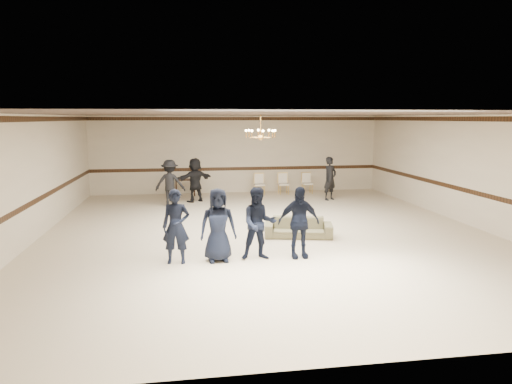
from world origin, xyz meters
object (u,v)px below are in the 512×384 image
boy_c (259,224)px  adult_left (170,183)px  adult_right (330,179)px  boy_a (176,227)px  boy_d (299,222)px  adult_mid (195,180)px  banquet_chair_mid (284,184)px  boy_b (218,225)px  console_table (185,187)px  chandelier (261,126)px  settee (298,227)px  banquet_chair_right (307,183)px  banquet_chair_left (260,184)px

boy_c → adult_left: (-2.12, 6.70, 0.02)m
adult_right → boy_a: bearing=-160.8°
boy_d → adult_right: 7.61m
adult_mid → banquet_chair_mid: adult_mid is taller
adult_left → banquet_chair_mid: bearing=-148.4°
boy_d → boy_b: bearing=178.3°
boy_b → boy_d: (1.80, 0.00, 0.00)m
boy_d → console_table: 9.14m
chandelier → settee: bearing=-65.6°
chandelier → boy_b: chandelier is taller
adult_mid → banquet_chair_right: size_ratio=1.93×
banquet_chair_right → boy_d: bearing=-110.4°
boy_b → boy_c: same height
boy_d → adult_left: size_ratio=0.98×
adult_mid → banquet_chair_mid: bearing=168.7°
boy_c → adult_mid: size_ratio=0.98×
settee → adult_right: (2.54, 5.25, 0.57)m
adult_right → banquet_chair_left: bearing=115.7°
console_table → banquet_chair_left: bearing=-6.4°
boy_b → settee: bearing=34.9°
adult_right → console_table: (-5.47, 1.78, -0.49)m
chandelier → console_table: chandelier is taller
banquet_chair_left → banquet_chair_right: (2.00, 0.00, 0.00)m
adult_mid → console_table: (-0.37, 1.38, -0.49)m
console_table → chandelier: bearing=-70.5°
adult_right → banquet_chair_right: bearing=74.7°
adult_right → banquet_chair_right: size_ratio=1.93×
settee → adult_right: adult_right is taller
boy_c → adult_left: size_ratio=0.98×
boy_c → boy_d: (0.90, 0.00, 0.00)m
banquet_chair_right → settee: bearing=-111.0°
adult_left → banquet_chair_right: adult_left is taller
settee → banquet_chair_left: banquet_chair_left is taller
banquet_chair_left → banquet_chair_right: same height
boy_a → boy_d: size_ratio=1.00×
adult_left → banquet_chair_right: size_ratio=1.93×
boy_b → banquet_chair_right: 9.61m
banquet_chair_mid → boy_b: bearing=-107.0°
banquet_chair_mid → adult_right: bearing=-43.0°
banquet_chair_left → settee: bearing=-88.4°
boy_d → banquet_chair_left: bearing=84.9°
chandelier → banquet_chair_mid: size_ratio=1.10×
boy_b → boy_a: bearing=176.8°
banquet_chair_mid → console_table: size_ratio=1.06×
banquet_chair_mid → banquet_chair_left: bearing=-175.9°
boy_a → settee: 3.64m
banquet_chair_right → console_table: 5.00m
chandelier → console_table: bearing=112.1°
banquet_chair_left → console_table: size_ratio=1.06×
boy_b → settee: size_ratio=0.92×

